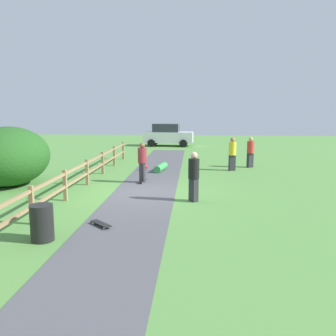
# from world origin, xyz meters

# --- Properties ---
(ground_plane) EXTENTS (60.00, 60.00, 0.00)m
(ground_plane) POSITION_xyz_m (0.00, 0.00, 0.00)
(ground_plane) COLOR #568E42
(asphalt_path) EXTENTS (2.40, 28.00, 0.02)m
(asphalt_path) POSITION_xyz_m (0.00, 0.00, 0.01)
(asphalt_path) COLOR #515156
(asphalt_path) RESTS_ON ground_plane
(wooden_fence) EXTENTS (0.12, 18.12, 1.10)m
(wooden_fence) POSITION_xyz_m (-2.60, 0.00, 0.67)
(wooden_fence) COLOR #997A51
(wooden_fence) RESTS_ON ground_plane
(bush_large) EXTENTS (3.24, 3.89, 2.47)m
(bush_large) POSITION_xyz_m (-5.82, 0.98, 1.23)
(bush_large) COLOR #23561E
(bush_large) RESTS_ON ground_plane
(trash_bin) EXTENTS (0.56, 0.56, 0.90)m
(trash_bin) POSITION_xyz_m (-1.80, -5.04, 0.45)
(trash_bin) COLOR black
(trash_bin) RESTS_ON ground_plane
(skater_riding) EXTENTS (0.43, 0.82, 1.73)m
(skater_riding) POSITION_xyz_m (-0.33, 1.89, 0.98)
(skater_riding) COLOR black
(skater_riding) RESTS_ON asphalt_path
(skater_fallen) EXTENTS (1.28, 1.52, 0.36)m
(skater_fallen) POSITION_xyz_m (0.13, 4.82, 0.20)
(skater_fallen) COLOR green
(skater_fallen) RESTS_ON asphalt_path
(skateboard_loose) EXTENTS (0.72, 0.69, 0.08)m
(skateboard_loose) POSITION_xyz_m (-0.64, -3.94, 0.09)
(skateboard_loose) COLOR black
(skateboard_loose) RESTS_ON asphalt_path
(bystander_black) EXTENTS (0.53, 0.53, 1.74)m
(bystander_black) POSITION_xyz_m (1.88, -1.06, 0.96)
(bystander_black) COLOR #2D2D33
(bystander_black) RESTS_ON ground_plane
(bystander_red) EXTENTS (0.52, 0.52, 1.67)m
(bystander_red) POSITION_xyz_m (4.97, 6.37, 0.92)
(bystander_red) COLOR #2D2D33
(bystander_red) RESTS_ON ground_plane
(bystander_yellow) EXTENTS (0.47, 0.47, 1.73)m
(bystander_yellow) POSITION_xyz_m (3.88, 5.29, 0.95)
(bystander_yellow) COLOR #2D2D33
(bystander_yellow) RESTS_ON ground_plane
(parked_car_white) EXTENTS (4.29, 2.19, 1.92)m
(parked_car_white) POSITION_xyz_m (-0.34, 17.25, 0.96)
(parked_car_white) COLOR silver
(parked_car_white) RESTS_ON ground_plane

